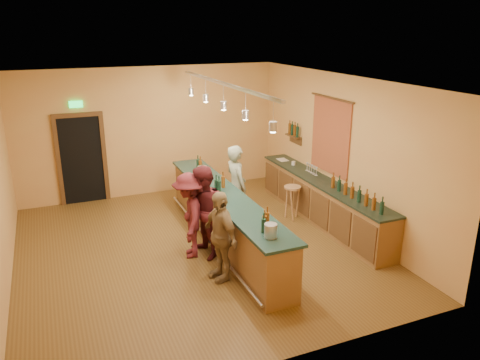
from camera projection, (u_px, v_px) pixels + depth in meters
name	position (u px, v px, depth m)	size (l,w,h in m)	color
floor	(195.00, 248.00, 9.10)	(7.00, 7.00, 0.00)	brown
ceiling	(189.00, 82.00, 8.09)	(6.50, 7.00, 0.02)	silver
wall_back	(151.00, 132.00, 11.66)	(6.50, 0.02, 3.20)	#D08B4E
wall_front	(280.00, 250.00, 5.53)	(6.50, 0.02, 3.20)	#D08B4E
wall_right	(341.00, 152.00, 9.79)	(0.02, 7.00, 3.20)	#D08B4E
doorway	(82.00, 157.00, 11.16)	(1.15, 0.09, 2.48)	black
tapestry	(330.00, 137.00, 10.05)	(0.03, 1.40, 1.60)	maroon
bottle_shelf	(294.00, 131.00, 11.40)	(0.17, 0.55, 0.54)	#553519
back_counter	(322.00, 201.00, 10.19)	(0.60, 4.55, 1.27)	brown
tasting_bar	(225.00, 215.00, 9.14)	(0.73, 5.10, 1.38)	brown
pendant_track	(223.00, 92.00, 8.39)	(0.11, 4.60, 0.50)	silver
bartender	(236.00, 186.00, 9.90)	(0.65, 0.42, 1.77)	gray
customer_a	(204.00, 213.00, 8.52)	(0.85, 0.66, 1.75)	#59191E
customer_b	(220.00, 236.00, 7.81)	(0.92, 0.38, 1.58)	#997A51
customer_c	(190.00, 216.00, 8.59)	(1.04, 0.60, 1.61)	#59191E
bar_stool	(292.00, 193.00, 10.30)	(0.37, 0.37, 0.77)	#946742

